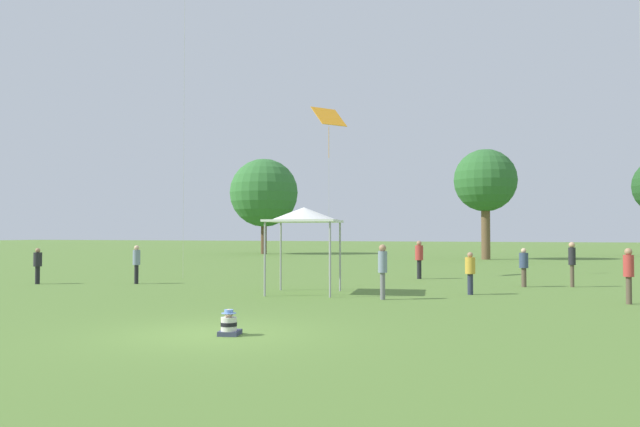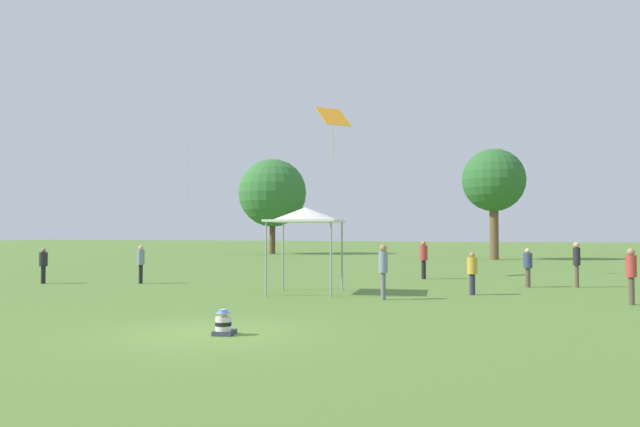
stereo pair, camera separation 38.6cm
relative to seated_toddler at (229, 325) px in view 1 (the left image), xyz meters
name	(u,v)px [view 1 (the left image)]	position (x,y,z in m)	size (l,w,h in m)	color
ground_plane	(213,334)	(-0.43, 0.05, -0.22)	(300.00, 300.00, 0.00)	#567A33
seated_toddler	(229,325)	(0.00, 0.00, 0.00)	(0.53, 0.61, 0.57)	#383D56
person_standing_0	(383,266)	(1.37, 8.15, 0.89)	(0.37, 0.37, 1.82)	slate
person_standing_1	(137,261)	(-10.23, 10.81, 0.78)	(0.44, 0.44, 1.67)	black
person_standing_2	(419,256)	(0.78, 17.86, 0.87)	(0.41, 0.41, 1.83)	black
person_standing_3	(470,270)	(3.93, 10.82, 0.67)	(0.49, 0.49, 1.52)	#282D42
person_standing_4	(524,264)	(5.65, 14.82, 0.71)	(0.39, 0.39, 1.58)	brown
person_standing_5	(629,270)	(8.88, 9.41, 0.83)	(0.33, 0.33, 1.74)	brown
person_standing_6	(38,263)	(-14.19, 9.28, 0.69)	(0.41, 0.41, 1.55)	black
person_standing_7	(572,259)	(7.51, 15.46, 0.91)	(0.39, 0.39, 1.83)	brown
canopy_tent	(304,215)	(-1.82, 9.19, 2.62)	(2.95, 2.95, 3.14)	white
kite_3	(329,119)	(-3.67, 17.43, 7.72)	(1.78, 1.86, 8.57)	orange
distant_tree_0	(485,181)	(1.94, 41.71, 6.33)	(5.23, 5.23, 9.25)	brown
distant_tree_1	(264,193)	(-21.34, 48.03, 6.23)	(7.20, 7.20, 10.07)	brown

